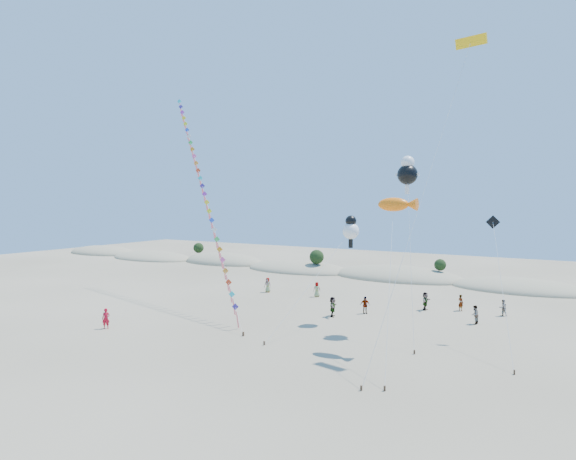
{
  "coord_description": "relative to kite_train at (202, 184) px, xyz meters",
  "views": [
    {
      "loc": [
        21.35,
        -21.62,
        10.9
      ],
      "look_at": [
        0.29,
        14.0,
        8.46
      ],
      "focal_mm": 30.0,
      "sensor_mm": 36.0,
      "label": 1
    }
  ],
  "objects": [
    {
      "name": "ground",
      "position": [
        13.34,
        -18.65,
        -12.82
      ],
      "size": [
        160.0,
        160.0,
        0.0
      ],
      "primitive_type": "plane",
      "color": "#7D7056",
      "rests_on": "ground"
    },
    {
      "name": "dune_ridge",
      "position": [
        14.39,
        26.49,
        -12.71
      ],
      "size": [
        145.3,
        11.49,
        5.57
      ],
      "color": "gray",
      "rests_on": "ground"
    },
    {
      "name": "kite_train",
      "position": [
        0.0,
        0.0,
        0.0
      ],
      "size": [
        23.05,
        17.18,
        24.74
      ],
      "color": "#3F2D1E",
      "rests_on": "ground"
    },
    {
      "name": "fish_kite",
      "position": [
        23.69,
        -5.91,
        -2.14
      ],
      "size": [
        3.55,
        8.78,
        11.22
      ],
      "color": "#3F2D1E",
      "rests_on": "ground"
    },
    {
      "name": "cartoon_kite_low",
      "position": [
        17.63,
        -0.36,
        -4.36
      ],
      "size": [
        3.61,
        10.67,
        9.68
      ],
      "color": "#3F2D1E",
      "rests_on": "ground"
    },
    {
      "name": "cartoon_kite_high",
      "position": [
        22.78,
        -0.54,
        0.53
      ],
      "size": [
        3.55,
        6.95,
        14.72
      ],
      "color": "#3F2D1E",
      "rests_on": "ground"
    },
    {
      "name": "parafoil_kite",
      "position": [
        28.01,
        -3.56,
        9.05
      ],
      "size": [
        4.75,
        11.97,
        22.78
      ],
      "color": "#3F2D1E",
      "rests_on": "ground"
    },
    {
      "name": "dark_kite",
      "position": [
        29.98,
        -1.57,
        -5.75
      ],
      "size": [
        3.05,
        7.92,
        9.84
      ],
      "color": "#3F2D1E",
      "rests_on": "ground"
    },
    {
      "name": "flyer_foreground",
      "position": [
        0.52,
        -13.19,
        -11.94
      ],
      "size": [
        0.77,
        0.72,
        1.76
      ],
      "primitive_type": "imported",
      "rotation": [
        0.0,
        0.0,
        0.62
      ],
      "color": "#B60E22",
      "rests_on": "ground"
    },
    {
      "name": "beachgoers",
      "position": [
        20.66,
        6.21,
        -11.95
      ],
      "size": [
        34.58,
        10.87,
        1.88
      ],
      "color": "slate",
      "rests_on": "ground"
    }
  ]
}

